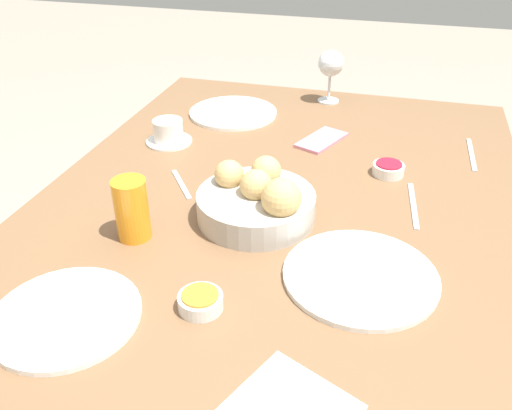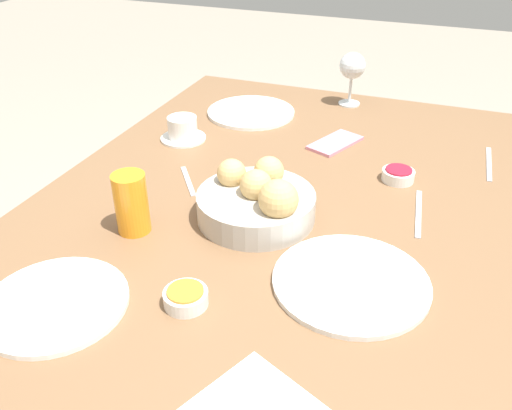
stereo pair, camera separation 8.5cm
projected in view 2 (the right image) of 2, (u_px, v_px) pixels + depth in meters
dining_table at (282, 235)px, 1.19m from camera, size 1.41×1.03×0.73m
bread_basket at (258, 200)px, 1.07m from camera, size 0.24×0.24×0.12m
plate_near_left at (251, 112)px, 1.56m from camera, size 0.25×0.25×0.01m
plate_near_right at (55, 303)px, 0.87m from camera, size 0.23×0.23×0.01m
plate_far_center at (351, 282)px, 0.91m from camera, size 0.27×0.27×0.01m
juice_glass at (131, 203)px, 1.02m from camera, size 0.06×0.06×0.12m
wine_glass at (352, 68)px, 1.57m from camera, size 0.08×0.08×0.16m
coffee_cup at (183, 130)px, 1.40m from camera, size 0.12×0.12×0.06m
jam_bowl_berry at (398, 175)px, 1.22m from camera, size 0.07×0.07×0.03m
jam_bowl_honey at (186, 297)px, 0.87m from camera, size 0.07×0.07×0.03m
fork_silver at (418, 213)px, 1.10m from camera, size 0.18×0.03×0.00m
knife_silver at (489, 164)px, 1.29m from camera, size 0.18×0.02×0.00m
spoon_coffee at (188, 181)px, 1.22m from camera, size 0.12×0.09×0.00m
cell_phone at (335, 143)px, 1.39m from camera, size 0.17×0.13×0.01m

